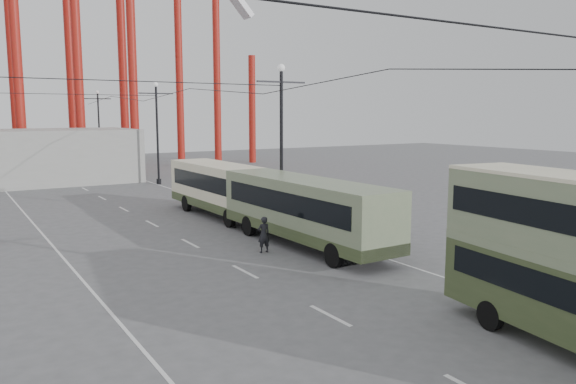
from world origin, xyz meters
TOP-DOWN VIEW (x-y plane):
  - ground at (0.00, 0.00)m, footprint 160.00×160.00m
  - road_markings at (-0.86, 19.70)m, footprint 12.52×120.00m
  - lamp_post_mid at (5.60, 18.00)m, footprint 3.20×0.44m
  - lamp_post_far at (5.60, 40.00)m, footprint 3.20×0.44m
  - lamp_post_distant at (5.60, 62.00)m, footprint 3.20×0.44m
  - fairground_shed at (-6.00, 47.00)m, footprint 22.00×10.00m
  - single_decker_green at (3.66, 12.56)m, footprint 2.92×11.82m
  - single_decker_cream at (3.62, 22.02)m, footprint 2.83×10.66m
  - pedestrian at (1.25, 12.42)m, footprint 0.63×0.42m

SIDE VIEW (x-z plane):
  - ground at x=0.00m, z-range 0.00..0.00m
  - road_markings at x=-0.86m, z-range 0.00..0.01m
  - pedestrian at x=1.25m, z-range 0.00..1.72m
  - single_decker_cream at x=3.62m, z-range 0.21..3.52m
  - single_decker_green at x=3.66m, z-range 0.21..3.54m
  - fairground_shed at x=-6.00m, z-range 0.00..5.00m
  - lamp_post_mid at x=5.60m, z-range 0.02..9.34m
  - lamp_post_far at x=5.60m, z-range 0.02..9.34m
  - lamp_post_distant at x=5.60m, z-range 0.02..9.34m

